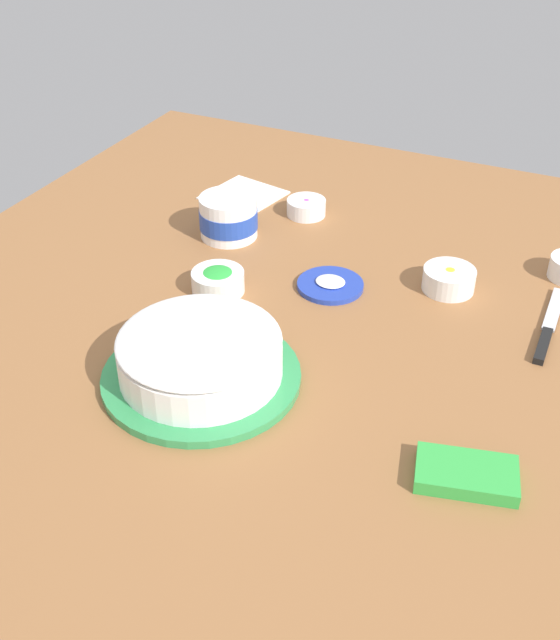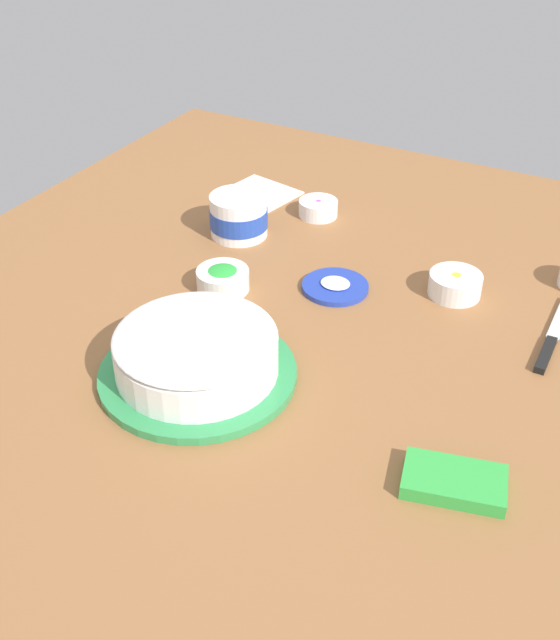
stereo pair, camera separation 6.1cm
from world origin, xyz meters
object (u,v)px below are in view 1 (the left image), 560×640
at_px(frosting_tub_lid, 330,285).
at_px(sprinkle_bowl_green, 217,281).
at_px(candy_box_lower, 466,474).
at_px(sprinkle_bowl_yellow, 449,278).
at_px(frosting_tub, 228,216).
at_px(frosted_cake, 200,358).
at_px(spreading_knife, 548,330).
at_px(sprinkle_bowl_rainbow, 306,207).
at_px(paper_napkin, 244,195).

distance_m(frosting_tub_lid, sprinkle_bowl_green, 0.21).
xyz_separation_m(sprinkle_bowl_green, candy_box_lower, (0.52, -0.27, -0.01)).
relative_size(frosting_tub_lid, sprinkle_bowl_yellow, 1.28).
relative_size(frosting_tub_lid, sprinkle_bowl_green, 1.27).
relative_size(frosting_tub, frosting_tub_lid, 0.97).
height_order(frosted_cake, sprinkle_bowl_yellow, frosted_cake).
relative_size(frosting_tub_lid, spreading_knife, 0.52).
height_order(sprinkle_bowl_green, sprinkle_bowl_rainbow, sprinkle_bowl_green).
relative_size(frosted_cake, sprinkle_bowl_green, 3.22).
distance_m(frosting_tub, spreading_knife, 0.65).
xyz_separation_m(frosting_tub, sprinkle_bowl_rainbow, (0.11, 0.15, -0.03)).
distance_m(sprinkle_bowl_green, sprinkle_bowl_yellow, 0.42).
height_order(frosting_tub_lid, sprinkle_bowl_yellow, sprinkle_bowl_yellow).
bearing_deg(sprinkle_bowl_green, frosting_tub, 112.43).
bearing_deg(frosted_cake, sprinkle_bowl_green, 113.16).
xyz_separation_m(sprinkle_bowl_green, paper_napkin, (-0.14, 0.37, -0.02)).
height_order(frosting_tub_lid, sprinkle_bowl_rainbow, sprinkle_bowl_rainbow).
height_order(spreading_knife, sprinkle_bowl_yellow, sprinkle_bowl_yellow).
xyz_separation_m(frosting_tub, frosting_tub_lid, (0.26, -0.10, -0.04)).
bearing_deg(frosting_tub, frosted_cake, -67.17).
relative_size(frosting_tub_lid, candy_box_lower, 0.91).
height_order(sprinkle_bowl_rainbow, paper_napkin, sprinkle_bowl_rainbow).
relative_size(spreading_knife, sprinkle_bowl_rainbow, 2.86).
relative_size(sprinkle_bowl_rainbow, sprinkle_bowl_yellow, 0.87).
distance_m(frosting_tub_lid, sprinkle_bowl_yellow, 0.22).
distance_m(frosted_cake, spreading_knife, 0.59).
xyz_separation_m(frosting_tub_lid, sprinkle_bowl_yellow, (0.20, 0.09, 0.02)).
bearing_deg(frosting_tub_lid, frosting_tub, 159.69).
bearing_deg(candy_box_lower, sprinkle_bowl_rainbow, 115.61).
height_order(sprinkle_bowl_rainbow, candy_box_lower, sprinkle_bowl_rainbow).
bearing_deg(spreading_knife, sprinkle_bowl_green, -167.94).
bearing_deg(sprinkle_bowl_rainbow, sprinkle_bowl_yellow, -24.76).
bearing_deg(sprinkle_bowl_rainbow, sprinkle_bowl_green, -93.96).
bearing_deg(sprinkle_bowl_yellow, paper_napkin, 160.06).
bearing_deg(sprinkle_bowl_green, frosting_tub_lid, 28.99).
bearing_deg(paper_napkin, sprinkle_bowl_green, -69.59).
xyz_separation_m(frosting_tub_lid, sprinkle_bowl_rainbow, (-0.16, 0.25, 0.01)).
xyz_separation_m(frosting_tub, sprinkle_bowl_yellow, (0.46, -0.01, -0.02)).
relative_size(candy_box_lower, paper_napkin, 0.90).
xyz_separation_m(spreading_knife, paper_napkin, (-0.70, 0.25, -0.00)).
bearing_deg(spreading_knife, frosted_cake, -142.65).
bearing_deg(paper_napkin, frosted_cake, -68.52).
relative_size(frosting_tub, spreading_knife, 0.50).
bearing_deg(frosted_cake, sprinkle_bowl_rainbow, 97.45).
bearing_deg(frosting_tub_lid, sprinkle_bowl_rainbow, 122.13).
xyz_separation_m(frosted_cake, candy_box_lower, (0.42, -0.04, -0.03)).
height_order(sprinkle_bowl_yellow, paper_napkin, sprinkle_bowl_yellow).
height_order(frosted_cake, sprinkle_bowl_rainbow, frosted_cake).
bearing_deg(sprinkle_bowl_rainbow, paper_napkin, 171.49).
bearing_deg(frosted_cake, candy_box_lower, -4.79).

